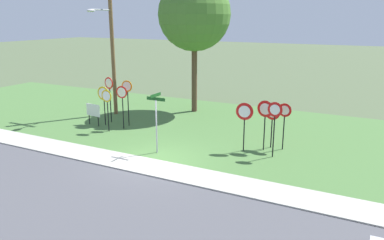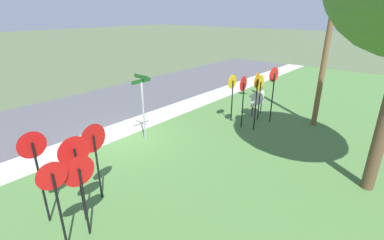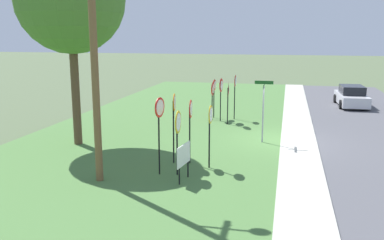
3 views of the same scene
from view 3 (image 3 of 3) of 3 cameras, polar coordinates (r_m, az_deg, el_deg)
The scene contains 17 objects.
ground_plane at distance 19.86m, azimuth 11.85°, elevation -2.84°, with size 160.00×160.00×0.00m, color #4C5B3D.
sidewalk_strip at distance 19.86m, azimuth 14.16°, elevation -2.86°, with size 44.00×1.60×0.06m, color #ADAA9E.
grass_median at distance 20.80m, azimuth -4.90°, elevation -1.92°, with size 44.00×12.00×0.04m, color #477038.
stop_sign_near_left at distance 14.41m, azimuth -1.91°, elevation -1.16°, with size 0.79×0.10×2.27m.
stop_sign_near_right at distance 15.70m, azimuth -0.21°, elevation 0.29°, with size 0.68×0.11×2.43m.
stop_sign_far_left at distance 14.45m, azimuth -4.40°, elevation 0.11°, with size 0.68×0.14×2.71m.
stop_sign_far_center at distance 15.18m, azimuth 2.47°, elevation -0.43°, with size 0.66×0.09×2.32m.
stop_sign_far_right at distance 15.74m, azimuth -2.43°, elevation 0.85°, with size 0.65×0.13×2.65m.
yield_sign_near_left at distance 22.69m, azimuth 4.95°, elevation 3.68°, with size 0.81×0.13×2.31m.
yield_sign_near_right at distance 24.07m, azimuth 5.85°, elevation 4.50°, with size 0.67×0.10×2.53m.
yield_sign_far_left at distance 24.41m, azimuth 3.05°, elevation 4.12°, with size 0.64×0.12×2.24m.
yield_sign_far_right at distance 23.55m, azimuth 3.96°, elevation 4.16°, with size 0.78×0.12×2.39m.
yield_sign_center at distance 23.87m, azimuth 2.82°, elevation 3.77°, with size 0.75×0.11×2.14m.
street_name_post at distance 19.08m, azimuth 9.57°, elevation 1.90°, with size 0.96×0.82×2.78m.
utility_pole at distance 13.79m, azimuth -12.67°, elevation 11.44°, with size 2.10×2.14×9.03m.
notice_board at distance 14.03m, azimuth -1.13°, elevation -4.96°, with size 1.09×0.18×1.25m.
parked_sedan_distant at distance 30.68m, azimuth 20.68°, elevation 2.95°, with size 4.28×2.02×1.39m.
Camera 3 is at (-19.25, -0.20, 4.88)m, focal length 39.62 mm.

